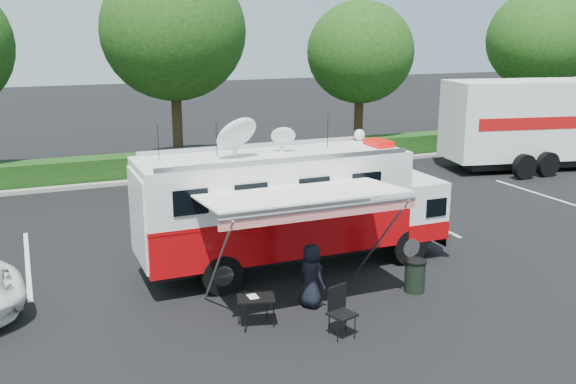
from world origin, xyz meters
The scene contains 9 objects.
ground_plane centered at (0.00, 0.00, 0.00)m, with size 120.00×120.00×0.00m, color black.
back_border centered at (1.14, 12.90, 5.00)m, with size 60.00×6.14×8.87m.
stall_lines centered at (-0.50, 3.00, 0.00)m, with size 24.12×5.50×0.01m.
command_truck centered at (-0.07, 0.00, 1.67)m, with size 8.13×2.24×3.90m.
awning centered at (-0.80, -2.33, 2.51)m, with size 4.44×2.32×2.68m.
person centered at (-0.66, -2.41, 0.00)m, with size 0.72×0.47×1.47m, color black.
folding_table centered at (-2.15, -2.88, 0.61)m, with size 0.89×0.74×0.66m.
folding_chair centered at (-0.70, -3.88, 0.60)m, with size 0.60×0.63×1.02m.
trash_bin centered at (1.95, -2.61, 0.39)m, with size 0.52×0.52×0.78m.
Camera 1 is at (-6.31, -14.54, 6.08)m, focal length 40.00 mm.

